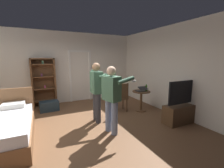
% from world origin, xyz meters
% --- Properties ---
extents(ground_plane, '(6.33, 6.33, 0.00)m').
position_xyz_m(ground_plane, '(0.00, 0.00, 0.00)').
color(ground_plane, brown).
extents(wall_back, '(5.99, 0.12, 2.85)m').
position_xyz_m(wall_back, '(0.00, 2.66, 1.42)').
color(wall_back, silver).
rests_on(wall_back, ground_plane).
extents(wall_right, '(0.12, 5.44, 2.85)m').
position_xyz_m(wall_right, '(2.94, 0.00, 1.42)').
color(wall_right, silver).
rests_on(wall_right, ground_plane).
extents(doorway_frame, '(0.93, 0.08, 2.13)m').
position_xyz_m(doorway_frame, '(0.59, 2.58, 1.22)').
color(doorway_frame, white).
rests_on(doorway_frame, ground_plane).
extents(bookshelf, '(0.84, 0.32, 1.81)m').
position_xyz_m(bookshelf, '(-0.84, 2.43, 0.98)').
color(bookshelf, brown).
rests_on(bookshelf, ground_plane).
extents(tv_flatscreen, '(1.11, 0.40, 1.20)m').
position_xyz_m(tv_flatscreen, '(2.58, -0.92, 0.35)').
color(tv_flatscreen, '#4C331E').
rests_on(tv_flatscreen, ground_plane).
extents(side_table, '(0.61, 0.61, 0.70)m').
position_xyz_m(side_table, '(2.12, 0.36, 0.47)').
color(side_table, brown).
rests_on(side_table, ground_plane).
extents(laptop, '(0.33, 0.34, 0.17)m').
position_xyz_m(laptop, '(2.09, 0.32, 0.75)').
color(laptop, black).
rests_on(laptop, side_table).
extents(bottle_on_table, '(0.06, 0.06, 0.24)m').
position_xyz_m(bottle_on_table, '(2.26, 0.28, 0.80)').
color(bottle_on_table, '#244D0F').
rests_on(bottle_on_table, side_table).
extents(wooden_chair, '(0.47, 0.47, 0.99)m').
position_xyz_m(wooden_chair, '(1.46, 0.58, 0.54)').
color(wooden_chair, '#4C331E').
rests_on(wooden_chair, ground_plane).
extents(person_blue_shirt, '(0.76, 0.61, 1.62)m').
position_xyz_m(person_blue_shirt, '(0.54, -0.59, 0.94)').
color(person_blue_shirt, slate).
rests_on(person_blue_shirt, ground_plane).
extents(person_striped_shirt, '(0.66, 0.55, 1.68)m').
position_xyz_m(person_striped_shirt, '(0.46, 0.20, 0.97)').
color(person_striped_shirt, '#333338').
rests_on(person_striped_shirt, ground_plane).
extents(suitcase_dark, '(0.63, 0.41, 0.34)m').
position_xyz_m(suitcase_dark, '(-0.74, 1.74, 0.17)').
color(suitcase_dark, '#1E2D38').
rests_on(suitcase_dark, ground_plane).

